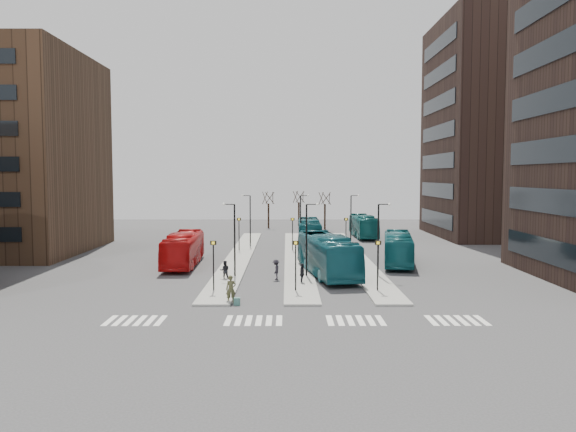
{
  "coord_description": "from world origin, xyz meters",
  "views": [
    {
      "loc": [
        0.95,
        -28.55,
        8.56
      ],
      "look_at": [
        1.06,
        20.38,
        5.0
      ],
      "focal_mm": 35.0,
      "sensor_mm": 36.0,
      "label": 1
    }
  ],
  "objects_px": {
    "red_bus": "(183,249)",
    "teal_bus_a": "(327,255)",
    "teal_bus_d": "(363,226)",
    "commuter_c": "(276,270)",
    "traveller": "(231,289)",
    "commuter_a": "(225,270)",
    "commuter_b": "(302,274)",
    "teal_bus_c": "(398,248)",
    "teal_bus_b": "(309,231)",
    "suitcase": "(237,301)"
  },
  "relations": [
    {
      "from": "red_bus",
      "to": "teal_bus_a",
      "type": "bearing_deg",
      "value": -23.01
    },
    {
      "from": "teal_bus_d",
      "to": "commuter_c",
      "type": "height_order",
      "value": "teal_bus_d"
    },
    {
      "from": "teal_bus_a",
      "to": "traveller",
      "type": "bearing_deg",
      "value": -133.53
    },
    {
      "from": "commuter_a",
      "to": "red_bus",
      "type": "bearing_deg",
      "value": -66.53
    },
    {
      "from": "red_bus",
      "to": "commuter_a",
      "type": "bearing_deg",
      "value": -59.62
    },
    {
      "from": "commuter_b",
      "to": "teal_bus_a",
      "type": "bearing_deg",
      "value": -34.84
    },
    {
      "from": "teal_bus_c",
      "to": "teal_bus_d",
      "type": "height_order",
      "value": "teal_bus_d"
    },
    {
      "from": "red_bus",
      "to": "teal_bus_b",
      "type": "height_order",
      "value": "teal_bus_b"
    },
    {
      "from": "commuter_a",
      "to": "teal_bus_c",
      "type": "bearing_deg",
      "value": -161.05
    },
    {
      "from": "commuter_c",
      "to": "teal_bus_b",
      "type": "bearing_deg",
      "value": 175.8
    },
    {
      "from": "red_bus",
      "to": "teal_bus_c",
      "type": "bearing_deg",
      "value": 0.35
    },
    {
      "from": "teal_bus_b",
      "to": "traveller",
      "type": "height_order",
      "value": "teal_bus_b"
    },
    {
      "from": "commuter_c",
      "to": "commuter_a",
      "type": "bearing_deg",
      "value": -81.75
    },
    {
      "from": "teal_bus_b",
      "to": "red_bus",
      "type": "bearing_deg",
      "value": -126.53
    },
    {
      "from": "red_bus",
      "to": "teal_bus_c",
      "type": "relative_size",
      "value": 1.03
    },
    {
      "from": "suitcase",
      "to": "traveller",
      "type": "xyz_separation_m",
      "value": [
        -0.46,
        0.64,
        0.68
      ]
    },
    {
      "from": "commuter_b",
      "to": "traveller",
      "type": "bearing_deg",
      "value": 136.69
    },
    {
      "from": "suitcase",
      "to": "commuter_b",
      "type": "height_order",
      "value": "commuter_b"
    },
    {
      "from": "teal_bus_b",
      "to": "traveller",
      "type": "distance_m",
      "value": 33.01
    },
    {
      "from": "teal_bus_c",
      "to": "teal_bus_b",
      "type": "bearing_deg",
      "value": 126.49
    },
    {
      "from": "red_bus",
      "to": "traveller",
      "type": "bearing_deg",
      "value": -70.79
    },
    {
      "from": "red_bus",
      "to": "commuter_c",
      "type": "bearing_deg",
      "value": -40.98
    },
    {
      "from": "traveller",
      "to": "commuter_b",
      "type": "xyz_separation_m",
      "value": [
        4.96,
        6.49,
        -0.11
      ]
    },
    {
      "from": "commuter_b",
      "to": "teal_bus_d",
      "type": "bearing_deg",
      "value": -21.56
    },
    {
      "from": "teal_bus_a",
      "to": "commuter_c",
      "type": "distance_m",
      "value": 4.94
    },
    {
      "from": "teal_bus_a",
      "to": "teal_bus_c",
      "type": "height_order",
      "value": "teal_bus_a"
    },
    {
      "from": "teal_bus_b",
      "to": "traveller",
      "type": "bearing_deg",
      "value": -100.76
    },
    {
      "from": "teal_bus_a",
      "to": "teal_bus_d",
      "type": "bearing_deg",
      "value": 67.16
    },
    {
      "from": "red_bus",
      "to": "teal_bus_d",
      "type": "bearing_deg",
      "value": 48.11
    },
    {
      "from": "commuter_b",
      "to": "teal_bus_b",
      "type": "bearing_deg",
      "value": -9.47
    },
    {
      "from": "commuter_a",
      "to": "commuter_c",
      "type": "bearing_deg",
      "value": 174.82
    },
    {
      "from": "red_bus",
      "to": "teal_bus_a",
      "type": "distance_m",
      "value": 14.25
    },
    {
      "from": "teal_bus_d",
      "to": "traveller",
      "type": "bearing_deg",
      "value": -110.77
    },
    {
      "from": "teal_bus_a",
      "to": "teal_bus_d",
      "type": "distance_m",
      "value": 30.33
    },
    {
      "from": "teal_bus_d",
      "to": "traveller",
      "type": "distance_m",
      "value": 42.57
    },
    {
      "from": "red_bus",
      "to": "teal_bus_c",
      "type": "distance_m",
      "value": 20.58
    },
    {
      "from": "red_bus",
      "to": "teal_bus_b",
      "type": "relative_size",
      "value": 0.99
    },
    {
      "from": "traveller",
      "to": "commuter_b",
      "type": "relative_size",
      "value": 1.13
    },
    {
      "from": "suitcase",
      "to": "commuter_c",
      "type": "relative_size",
      "value": 0.3
    },
    {
      "from": "teal_bus_b",
      "to": "traveller",
      "type": "xyz_separation_m",
      "value": [
        -6.56,
        -32.34,
        -0.64
      ]
    },
    {
      "from": "suitcase",
      "to": "teal_bus_a",
      "type": "distance_m",
      "value": 13.2
    },
    {
      "from": "traveller",
      "to": "commuter_a",
      "type": "bearing_deg",
      "value": 89.93
    },
    {
      "from": "teal_bus_a",
      "to": "commuter_c",
      "type": "relative_size",
      "value": 7.58
    },
    {
      "from": "teal_bus_c",
      "to": "traveller",
      "type": "xyz_separation_m",
      "value": [
        -14.5,
        -16.53,
        -0.58
      ]
    },
    {
      "from": "commuter_b",
      "to": "red_bus",
      "type": "bearing_deg",
      "value": 44.13
    },
    {
      "from": "red_bus",
      "to": "traveller",
      "type": "distance_m",
      "value": 16.87
    },
    {
      "from": "traveller",
      "to": "commuter_a",
      "type": "xyz_separation_m",
      "value": [
        -1.32,
        8.21,
        -0.13
      ]
    },
    {
      "from": "teal_bus_d",
      "to": "commuter_c",
      "type": "xyz_separation_m",
      "value": [
        -11.5,
        -31.59,
        -0.71
      ]
    },
    {
      "from": "teal_bus_b",
      "to": "teal_bus_c",
      "type": "height_order",
      "value": "teal_bus_b"
    },
    {
      "from": "red_bus",
      "to": "commuter_c",
      "type": "relative_size",
      "value": 6.78
    }
  ]
}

